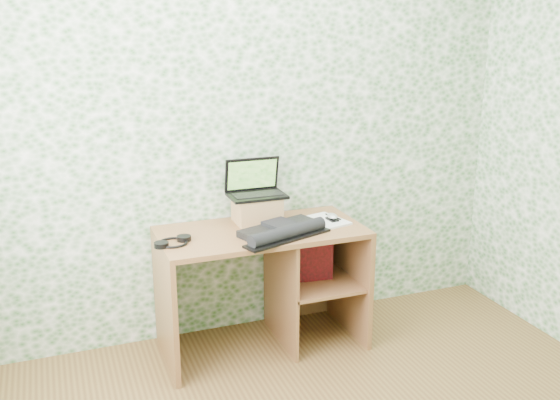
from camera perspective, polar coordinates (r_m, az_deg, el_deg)
name	(u,v)px	position (r m, az deg, el deg)	size (l,w,h in m)	color
wall_back	(244,128)	(3.81, -3.33, 6.55)	(3.50, 3.50, 0.00)	white
desk	(272,269)	(3.80, -0.71, -6.30)	(1.20, 0.60, 0.75)	brown
riser	(257,210)	(3.77, -2.11, -0.87)	(0.27, 0.22, 0.16)	olive
laptop	(255,187)	(3.77, -2.31, 1.21)	(0.34, 0.24, 0.22)	black
keyboard	(283,231)	(3.56, 0.29, -2.81)	(0.56, 0.44, 0.08)	black
headphones	(173,242)	(3.48, -9.77, -3.81)	(0.22, 0.22, 0.03)	black
notepad	(326,221)	(3.81, 4.24, -1.89)	(0.19, 0.27, 0.01)	silver
mouse	(332,218)	(3.80, 4.79, -1.61)	(0.06, 0.09, 0.03)	silver
pen	(333,217)	(3.85, 4.88, -1.53)	(0.01, 0.01, 0.14)	black
red_box	(310,254)	(3.83, 2.76, -4.98)	(0.27, 0.09, 0.33)	maroon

